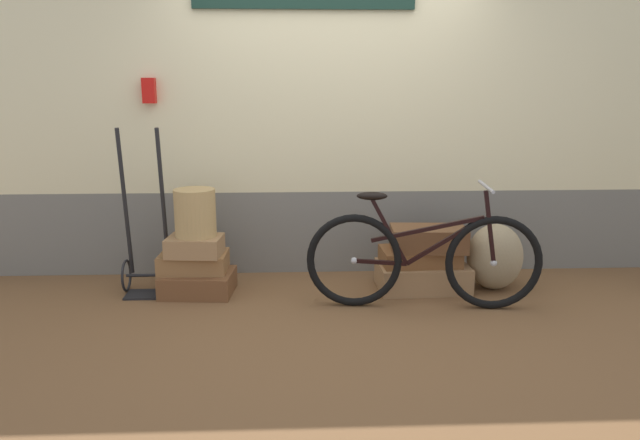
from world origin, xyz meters
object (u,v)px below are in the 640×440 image
suitcase_1 (194,262)px  suitcase_4 (420,256)px  suitcase_5 (428,239)px  suitcase_2 (195,246)px  bicycle (423,259)px  wicker_basket (195,213)px  luggage_trolley (147,252)px  suitcase_0 (198,283)px  suitcase_3 (422,276)px  burlap_sack (495,257)px

suitcase_1 → suitcase_4: size_ratio=0.86×
suitcase_4 → suitcase_5: suitcase_5 is taller
suitcase_2 → suitcase_4: size_ratio=0.68×
suitcase_4 → bicycle: bicycle is taller
wicker_basket → luggage_trolley: (-0.40, 0.04, -0.32)m
suitcase_2 → bicycle: 1.74m
suitcase_0 → suitcase_3: 1.78m
wicker_basket → luggage_trolley: luggage_trolley is taller
suitcase_0 → suitcase_5: suitcase_5 is taller
suitcase_0 → suitcase_5: size_ratio=0.94×
suitcase_2 → burlap_sack: 2.36m
wicker_basket → luggage_trolley: size_ratio=0.28×
suitcase_3 → bicycle: (-0.09, -0.40, 0.26)m
suitcase_0 → burlap_sack: size_ratio=1.03×
suitcase_1 → burlap_sack: size_ratio=0.98×
burlap_sack → suitcase_4: bearing=177.0°
suitcase_2 → wicker_basket: size_ratio=1.12×
burlap_sack → bicycle: bicycle is taller
suitcase_5 → bicycle: 0.40m
burlap_sack → wicker_basket: bearing=179.6°
suitcase_0 → luggage_trolley: luggage_trolley is taller
suitcase_4 → suitcase_2: bearing=178.9°
suitcase_0 → suitcase_4: size_ratio=0.90×
luggage_trolley → bicycle: (2.08, -0.43, 0.04)m
suitcase_4 → wicker_basket: 1.79m
suitcase_5 → bicycle: size_ratio=0.34×
suitcase_2 → bicycle: bicycle is taller
suitcase_0 → suitcase_4: suitcase_4 is taller
suitcase_0 → luggage_trolley: bearing=177.2°
suitcase_4 → burlap_sack: bearing=-5.5°
suitcase_0 → bicycle: size_ratio=0.32×
wicker_basket → bicycle: 1.75m
suitcase_2 → suitcase_4: (1.76, 0.04, -0.12)m
suitcase_1 → suitcase_3: (1.81, -0.02, -0.14)m
suitcase_4 → burlap_sack: burlap_sack is taller
suitcase_3 → wicker_basket: (-1.78, -0.00, 0.54)m
suitcase_5 → luggage_trolley: size_ratio=0.45×
suitcase_1 → wicker_basket: wicker_basket is taller
suitcase_3 → luggage_trolley: luggage_trolley is taller
burlap_sack → suitcase_1: bearing=178.9°
suitcase_0 → suitcase_1: size_ratio=1.05×
wicker_basket → luggage_trolley: bearing=174.9°
suitcase_5 → bicycle: bicycle is taller
suitcase_2 → wicker_basket: (0.01, 0.03, 0.26)m
suitcase_0 → burlap_sack: burlap_sack is taller
suitcase_4 → wicker_basket: size_ratio=1.66×
suitcase_4 → suitcase_0: bearing=178.6°
suitcase_0 → suitcase_1: suitcase_1 is taller
wicker_basket → burlap_sack: (2.35, -0.02, -0.38)m
wicker_basket → bicycle: (1.69, -0.40, -0.27)m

